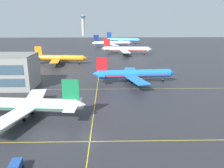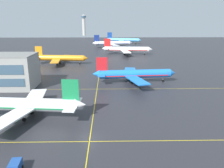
{
  "view_description": "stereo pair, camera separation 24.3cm",
  "coord_description": "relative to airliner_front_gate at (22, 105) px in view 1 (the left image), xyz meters",
  "views": [
    {
      "loc": [
        4.0,
        -47.89,
        27.01
      ],
      "look_at": [
        5.76,
        26.05,
        5.57
      ],
      "focal_mm": 36.07,
      "sensor_mm": 36.0,
      "label": 1
    },
    {
      "loc": [
        4.24,
        -47.9,
        27.01
      ],
      "look_at": [
        5.76,
        26.05,
        5.57
      ],
      "focal_mm": 36.07,
      "sensor_mm": 36.0,
      "label": 2
    }
  ],
  "objects": [
    {
      "name": "airliner_far_left_stand",
      "position": [
        39.11,
        116.55,
        0.28
      ],
      "size": [
        39.65,
        34.02,
        12.32
      ],
      "color": "white",
      "rests_on": "ground"
    },
    {
      "name": "airliner_distant_taxiway",
      "position": [
        41.75,
        196.34,
        0.35
      ],
      "size": [
        40.07,
        34.03,
        12.52
      ],
      "color": "#5BB7E5",
      "rests_on": "ground"
    },
    {
      "name": "ground_plane",
      "position": [
        19.83,
        -11.54,
        -3.92
      ],
      "size": [
        600.0,
        600.0,
        0.0
      ],
      "primitive_type": "plane",
      "color": "#28282D"
    },
    {
      "name": "airliner_front_gate",
      "position": [
        0.0,
        0.0,
        0.0
      ],
      "size": [
        36.97,
        31.74,
        11.49
      ],
      "color": "white",
      "rests_on": "ground"
    },
    {
      "name": "control_tower",
      "position": [
        -15.0,
        328.3,
        16.06
      ],
      "size": [
        8.82,
        8.82,
        34.11
      ],
      "color": "#ADA89E",
      "rests_on": "ground"
    },
    {
      "name": "airliner_third_row",
      "position": [
        -5.43,
        79.79,
        -0.24
      ],
      "size": [
        34.74,
        29.81,
        10.79
      ],
      "color": "orange",
      "rests_on": "ground"
    },
    {
      "name": "taxiway_markings",
      "position": [
        19.83,
        6.5,
        -3.92
      ],
      "size": [
        111.73,
        88.16,
        0.01
      ],
      "color": "yellow",
      "rests_on": "ground"
    },
    {
      "name": "airliner_second_row",
      "position": [
        35.65,
        35.68,
        -0.01
      ],
      "size": [
        36.85,
        31.68,
        11.45
      ],
      "color": "blue",
      "rests_on": "ground"
    },
    {
      "name": "airliner_far_right_stand",
      "position": [
        28.84,
        161.97,
        0.3
      ],
      "size": [
        39.7,
        33.85,
        12.36
      ],
      "color": "white",
      "rests_on": "ground"
    },
    {
      "name": "service_truck_red_van",
      "position": [
        7.19,
        -24.47,
        -2.74
      ],
      "size": [
        2.46,
        4.26,
        2.1
      ],
      "color": "#1E4793",
      "rests_on": "ground"
    }
  ]
}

